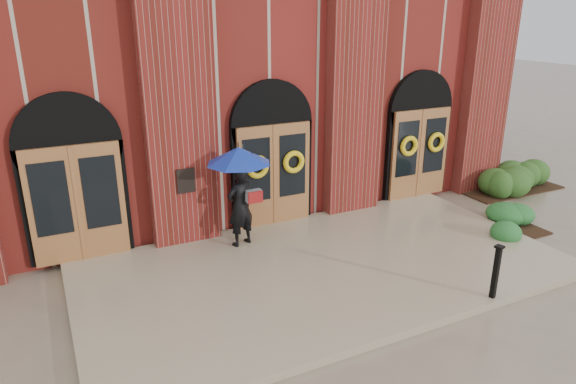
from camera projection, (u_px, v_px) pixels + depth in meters
ground at (329, 274)px, 10.69m from camera, size 90.00×90.00×0.00m
landing at (326, 268)px, 10.79m from camera, size 10.00×5.30×0.15m
church_building at (196, 65)px, 16.95m from camera, size 16.20×12.53×7.00m
man_with_umbrella at (239, 178)px, 11.19m from camera, size 1.81×1.81×2.28m
metal_post at (496, 271)px, 9.36m from camera, size 0.17×0.17×1.05m
hedge_wall_right at (511, 177)px, 15.66m from camera, size 2.98×1.19×0.76m
hedge_front_right at (509, 220)px, 12.78m from camera, size 1.41×1.20×0.50m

